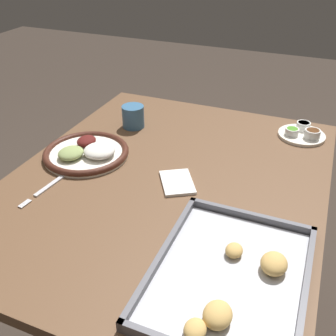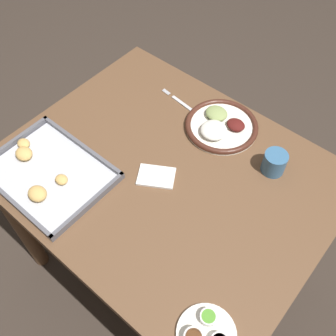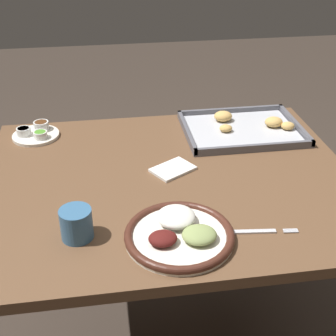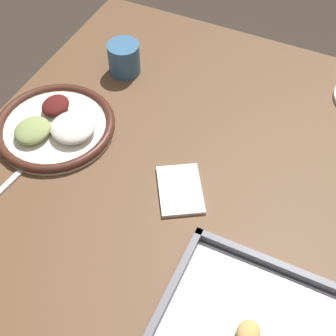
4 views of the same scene
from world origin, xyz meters
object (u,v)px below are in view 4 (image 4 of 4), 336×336
Objects in this scene: dinner_plate at (56,126)px; napkin at (180,190)px; fork at (4,188)px; drinking_cup at (124,58)px.

dinner_plate is 0.31m from napkin.
dinner_plate is at bearing -96.26° from napkin.
fork is at bearing -1.96° from dinner_plate.
dinner_plate reaches higher than fork.
drinking_cup reaches higher than dinner_plate.
napkin is (-0.14, 0.31, 0.00)m from fork.
drinking_cup is 0.38m from napkin.
dinner_plate is 0.24m from drinking_cup.
fork is 0.41m from drinking_cup.
napkin is (0.03, 0.30, -0.01)m from dinner_plate.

